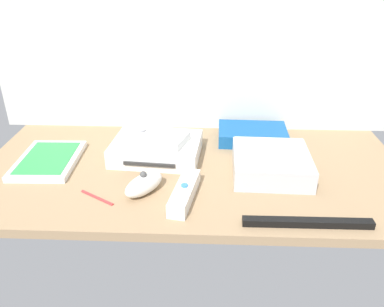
{
  "coord_description": "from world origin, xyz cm",
  "views": [
    {
      "loc": [
        3.35,
        -78.53,
        44.63
      ],
      "look_at": [
        0.0,
        0.0,
        4.0
      ],
      "focal_mm": 36.07,
      "sensor_mm": 36.0,
      "label": 1
    }
  ],
  "objects_px": {
    "mini_computer": "(271,163)",
    "network_router": "(252,135)",
    "sensor_bar": "(308,223)",
    "remote_classic_pad": "(156,137)",
    "game_case": "(48,160)",
    "stylus_pen": "(97,197)",
    "game_console": "(157,148)",
    "remote_wand": "(185,192)",
    "remote_nunchuk": "(144,184)"
  },
  "relations": [
    {
      "from": "network_router",
      "to": "remote_wand",
      "type": "bearing_deg",
      "value": -118.3
    },
    {
      "from": "mini_computer",
      "to": "network_router",
      "type": "height_order",
      "value": "mini_computer"
    },
    {
      "from": "remote_nunchuk",
      "to": "sensor_bar",
      "type": "height_order",
      "value": "remote_nunchuk"
    },
    {
      "from": "remote_nunchuk",
      "to": "remote_classic_pad",
      "type": "distance_m",
      "value": 0.16
    },
    {
      "from": "network_router",
      "to": "remote_wand",
      "type": "xyz_separation_m",
      "value": [
        -0.17,
        -0.29,
        -0.0
      ]
    },
    {
      "from": "mini_computer",
      "to": "network_router",
      "type": "bearing_deg",
      "value": 97.98
    },
    {
      "from": "game_case",
      "to": "sensor_bar",
      "type": "bearing_deg",
      "value": -22.67
    },
    {
      "from": "game_case",
      "to": "remote_classic_pad",
      "type": "relative_size",
      "value": 1.2
    },
    {
      "from": "game_console",
      "to": "sensor_bar",
      "type": "relative_size",
      "value": 0.93
    },
    {
      "from": "network_router",
      "to": "remote_classic_pad",
      "type": "xyz_separation_m",
      "value": [
        -0.24,
        -0.11,
        0.04
      ]
    },
    {
      "from": "sensor_bar",
      "to": "remote_nunchuk",
      "type": "bearing_deg",
      "value": 162.4
    },
    {
      "from": "game_case",
      "to": "stylus_pen",
      "type": "height_order",
      "value": "game_case"
    },
    {
      "from": "remote_classic_pad",
      "to": "remote_nunchuk",
      "type": "bearing_deg",
      "value": -74.02
    },
    {
      "from": "stylus_pen",
      "to": "remote_classic_pad",
      "type": "bearing_deg",
      "value": 61.31
    },
    {
      "from": "remote_classic_pad",
      "to": "sensor_bar",
      "type": "distance_m",
      "value": 0.41
    },
    {
      "from": "game_console",
      "to": "remote_wand",
      "type": "distance_m",
      "value": 0.2
    },
    {
      "from": "game_case",
      "to": "stylus_pen",
      "type": "xyz_separation_m",
      "value": [
        0.16,
        -0.14,
        -0.0
      ]
    },
    {
      "from": "network_router",
      "to": "sensor_bar",
      "type": "bearing_deg",
      "value": -78.1
    },
    {
      "from": "remote_nunchuk",
      "to": "remote_classic_pad",
      "type": "xyz_separation_m",
      "value": [
        0.01,
        0.16,
        0.03
      ]
    },
    {
      "from": "mini_computer",
      "to": "game_case",
      "type": "height_order",
      "value": "mini_computer"
    },
    {
      "from": "remote_nunchuk",
      "to": "stylus_pen",
      "type": "bearing_deg",
      "value": -128.98
    },
    {
      "from": "game_console",
      "to": "game_case",
      "type": "xyz_separation_m",
      "value": [
        -0.26,
        -0.04,
        -0.01
      ]
    },
    {
      "from": "game_console",
      "to": "network_router",
      "type": "height_order",
      "value": "game_console"
    },
    {
      "from": "remote_wand",
      "to": "remote_classic_pad",
      "type": "xyz_separation_m",
      "value": [
        -0.08,
        0.18,
        0.04
      ]
    },
    {
      "from": "mini_computer",
      "to": "remote_wand",
      "type": "bearing_deg",
      "value": -149.62
    },
    {
      "from": "network_router",
      "to": "remote_classic_pad",
      "type": "height_order",
      "value": "remote_classic_pad"
    },
    {
      "from": "remote_wand",
      "to": "remote_classic_pad",
      "type": "height_order",
      "value": "remote_classic_pad"
    },
    {
      "from": "network_router",
      "to": "remote_wand",
      "type": "height_order",
      "value": "same"
    },
    {
      "from": "mini_computer",
      "to": "sensor_bar",
      "type": "xyz_separation_m",
      "value": [
        0.04,
        -0.19,
        -0.02
      ]
    },
    {
      "from": "remote_wand",
      "to": "remote_classic_pad",
      "type": "distance_m",
      "value": 0.2
    },
    {
      "from": "remote_classic_pad",
      "to": "mini_computer",
      "type": "bearing_deg",
      "value": 4.32
    },
    {
      "from": "remote_nunchuk",
      "to": "sensor_bar",
      "type": "xyz_separation_m",
      "value": [
        0.32,
        -0.1,
        -0.01
      ]
    },
    {
      "from": "sensor_bar",
      "to": "stylus_pen",
      "type": "height_order",
      "value": "sensor_bar"
    },
    {
      "from": "remote_wand",
      "to": "game_case",
      "type": "bearing_deg",
      "value": 167.64
    },
    {
      "from": "remote_wand",
      "to": "remote_nunchuk",
      "type": "height_order",
      "value": "remote_nunchuk"
    },
    {
      "from": "sensor_bar",
      "to": "remote_classic_pad",
      "type": "bearing_deg",
      "value": 139.75
    },
    {
      "from": "game_console",
      "to": "remote_wand",
      "type": "xyz_separation_m",
      "value": [
        0.08,
        -0.18,
        -0.01
      ]
    },
    {
      "from": "game_case",
      "to": "remote_wand",
      "type": "xyz_separation_m",
      "value": [
        0.34,
        -0.14,
        0.01
      ]
    },
    {
      "from": "mini_computer",
      "to": "network_router",
      "type": "distance_m",
      "value": 0.18
    },
    {
      "from": "remote_classic_pad",
      "to": "remote_wand",
      "type": "bearing_deg",
      "value": -47.74
    },
    {
      "from": "sensor_bar",
      "to": "stylus_pen",
      "type": "distance_m",
      "value": 0.42
    },
    {
      "from": "remote_classic_pad",
      "to": "stylus_pen",
      "type": "relative_size",
      "value": 1.8
    },
    {
      "from": "remote_nunchuk",
      "to": "remote_classic_pad",
      "type": "height_order",
      "value": "remote_classic_pad"
    },
    {
      "from": "network_router",
      "to": "stylus_pen",
      "type": "distance_m",
      "value": 0.45
    },
    {
      "from": "remote_wand",
      "to": "remote_classic_pad",
      "type": "bearing_deg",
      "value": 123.64
    },
    {
      "from": "game_console",
      "to": "game_case",
      "type": "height_order",
      "value": "game_console"
    },
    {
      "from": "game_console",
      "to": "remote_nunchuk",
      "type": "bearing_deg",
      "value": -87.35
    },
    {
      "from": "sensor_bar",
      "to": "stylus_pen",
      "type": "relative_size",
      "value": 2.67
    },
    {
      "from": "remote_classic_pad",
      "to": "network_router",
      "type": "bearing_deg",
      "value": 42.48
    },
    {
      "from": "remote_classic_pad",
      "to": "sensor_bar",
      "type": "height_order",
      "value": "remote_classic_pad"
    }
  ]
}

